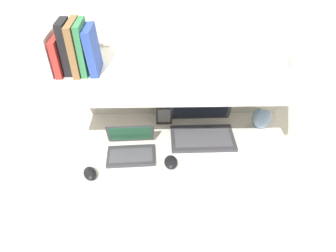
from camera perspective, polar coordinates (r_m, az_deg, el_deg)
name	(u,v)px	position (r m, az deg, el deg)	size (l,w,h in m)	color
wall_back	(176,51)	(1.84, 1.48, 14.17)	(6.00, 0.05, 2.40)	beige
desk	(176,188)	(2.04, 1.53, -11.78)	(1.32, 0.63, 0.78)	silver
back_riser	(175,132)	(2.12, 1.27, -1.07)	(1.32, 0.04, 1.21)	beige
shelf	(178,73)	(1.55, 1.95, 10.12)	(1.32, 0.56, 0.03)	silver
table_lamp	(267,98)	(1.85, 18.26, 5.00)	(0.18, 0.18, 0.34)	#7593B2
laptop_large	(202,129)	(1.82, 6.49, -0.48)	(0.38, 0.31, 0.22)	#333338
laptop_small	(131,149)	(1.70, -7.06, -4.31)	(0.28, 0.22, 0.16)	#333338
computer_mouse	(171,162)	(1.63, 0.53, -6.90)	(0.08, 0.10, 0.04)	black
second_mouse	(90,173)	(1.63, -14.65, -8.74)	(0.10, 0.11, 0.04)	black
router_box	(164,113)	(1.89, -0.77, 2.47)	(0.10, 0.06, 0.14)	black
book_white	(51,53)	(1.59, -21.34, 12.83)	(0.02, 0.18, 0.20)	silver
book_red	(59,55)	(1.58, -20.02, 12.67)	(0.03, 0.17, 0.18)	#A82823
book_black	(66,47)	(1.56, -18.78, 14.00)	(0.04, 0.12, 0.26)	black
book_brown	(75,48)	(1.54, -17.21, 14.06)	(0.03, 0.17, 0.25)	brown
book_green	(83,48)	(1.54, -15.88, 14.15)	(0.03, 0.15, 0.25)	#2D7042
book_blue	(92,50)	(1.53, -14.19, 13.82)	(0.05, 0.15, 0.23)	#284293
shelf_gadget	(297,62)	(1.67, 23.28, 11.15)	(0.08, 0.06, 0.08)	#99999E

